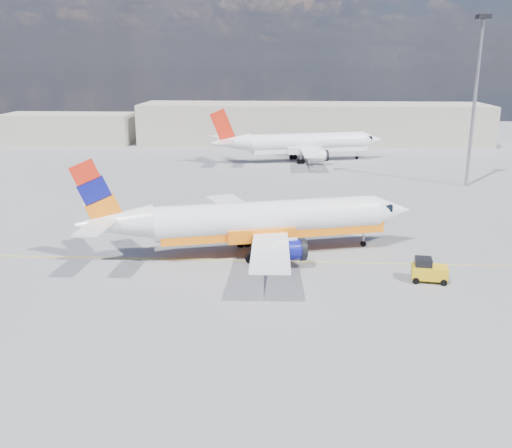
# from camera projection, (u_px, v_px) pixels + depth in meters

# --- Properties ---
(ground) EXTENTS (240.00, 240.00, 0.00)m
(ground) POSITION_uv_depth(u_px,v_px,m) (284.00, 274.00, 46.41)
(ground) COLOR slate
(ground) RESTS_ON ground
(taxi_line) EXTENTS (70.00, 0.15, 0.01)m
(taxi_line) POSITION_uv_depth(u_px,v_px,m) (284.00, 261.00, 49.28)
(taxi_line) COLOR yellow
(taxi_line) RESTS_ON ground
(terminal_main) EXTENTS (70.00, 14.00, 8.00)m
(terminal_main) POSITION_uv_depth(u_px,v_px,m) (313.00, 123.00, 116.88)
(terminal_main) COLOR #A69F8F
(terminal_main) RESTS_ON ground
(terminal_annex) EXTENTS (26.00, 10.00, 6.00)m
(terminal_annex) POSITION_uv_depth(u_px,v_px,m) (69.00, 128.00, 117.09)
(terminal_annex) COLOR #A69F8F
(terminal_annex) RESTS_ON ground
(main_jet) EXTENTS (30.55, 23.30, 9.24)m
(main_jet) POSITION_uv_depth(u_px,v_px,m) (258.00, 221.00, 50.35)
(main_jet) COLOR white
(main_jet) RESTS_ON ground
(second_jet) EXTENTS (30.29, 23.08, 9.17)m
(second_jet) POSITION_uv_depth(u_px,v_px,m) (302.00, 144.00, 96.04)
(second_jet) COLOR white
(second_jet) RESTS_ON ground
(gse_tug) EXTENTS (2.87, 1.98, 1.93)m
(gse_tug) POSITION_uv_depth(u_px,v_px,m) (428.00, 270.00, 44.66)
(gse_tug) COLOR black
(gse_tug) RESTS_ON ground
(traffic_cone) EXTENTS (0.38, 0.38, 0.53)m
(traffic_cone) POSITION_uv_depth(u_px,v_px,m) (262.00, 257.00, 49.66)
(traffic_cone) COLOR white
(traffic_cone) RESTS_ON ground
(floodlight_mast) EXTENTS (1.62, 1.62, 22.26)m
(floodlight_mast) POSITION_uv_depth(u_px,v_px,m) (476.00, 86.00, 74.81)
(floodlight_mast) COLOR #96969E
(floodlight_mast) RESTS_ON ground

